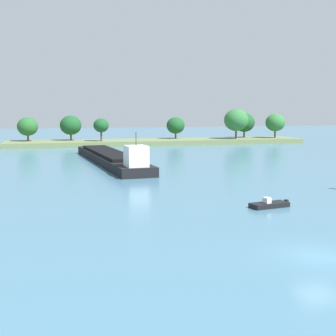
{
  "coord_description": "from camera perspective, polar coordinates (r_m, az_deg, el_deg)",
  "views": [
    {
      "loc": [
        -15.79,
        -24.57,
        9.03
      ],
      "look_at": [
        -0.57,
        35.05,
        1.2
      ],
      "focal_mm": 49.86,
      "sensor_mm": 36.0,
      "label": 1
    }
  ],
  "objects": [
    {
      "name": "treeline_island",
      "position": [
        120.37,
        0.21,
        4.24
      ],
      "size": [
        75.46,
        12.46,
        8.99
      ],
      "color": "#66754C",
      "rests_on": "ground"
    },
    {
      "name": "ground_plane",
      "position": [
        30.57,
        17.86,
        -10.29
      ],
      "size": [
        400.0,
        400.0,
        0.0
      ],
      "primitive_type": "plane",
      "color": "teal"
    },
    {
      "name": "small_motorboat",
      "position": [
        44.11,
        12.3,
        -4.39
      ],
      "size": [
        4.06,
        2.12,
        0.94
      ],
      "color": "black",
      "rests_on": "ground"
    },
    {
      "name": "cargo_barge",
      "position": [
        78.48,
        -7.02,
        1.31
      ],
      "size": [
        8.2,
        38.77,
        5.94
      ],
      "color": "black",
      "rests_on": "ground"
    }
  ]
}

